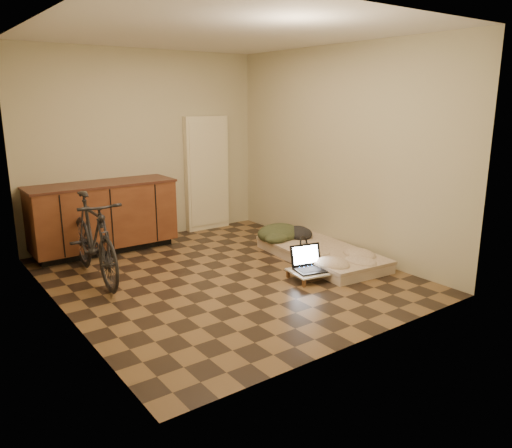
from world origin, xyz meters
TOP-DOWN VIEW (x-y plane):
  - room_shell at (0.00, 0.00)m, footprint 3.50×4.00m
  - cabinets at (-0.75, 1.70)m, footprint 1.84×0.62m
  - appliance_panel at (0.95, 1.94)m, footprint 0.70×0.10m
  - bicycle at (-1.20, 0.74)m, footprint 0.55×1.64m
  - futon at (1.30, -0.21)m, footprint 0.99×1.81m
  - clothing_pile at (1.25, 0.45)m, footprint 0.69×0.59m
  - headphones at (1.04, -0.18)m, footprint 0.33×0.32m
  - lap_desk at (0.80, -0.67)m, footprint 0.66×0.48m
  - laptop at (0.74, -0.62)m, footprint 0.44×0.41m
  - mouse at (0.98, -0.73)m, footprint 0.07×0.10m

SIDE VIEW (x-z plane):
  - futon at x=1.30m, z-range 0.00..0.15m
  - lap_desk at x=0.80m, z-range 0.04..0.14m
  - mouse at x=0.98m, z-range 0.10..0.13m
  - laptop at x=0.74m, z-range 0.02..0.28m
  - headphones at x=1.04m, z-range 0.15..0.32m
  - clothing_pile at x=1.25m, z-range 0.15..0.41m
  - cabinets at x=-0.75m, z-range 0.01..0.92m
  - bicycle at x=-1.20m, z-range 0.00..1.05m
  - appliance_panel at x=0.95m, z-range 0.00..1.70m
  - room_shell at x=0.00m, z-range 0.00..2.60m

